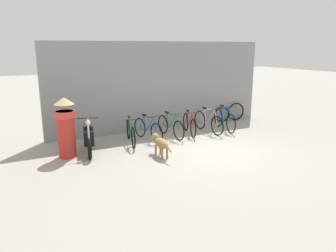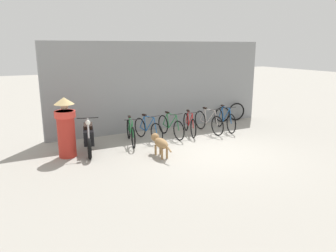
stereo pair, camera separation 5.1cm
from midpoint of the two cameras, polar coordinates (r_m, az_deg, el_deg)
ground_plane at (r=9.59m, az=7.65°, el=-4.47°), size 60.00×60.00×0.00m
shop_wall_back at (r=11.98m, az=-1.12°, el=7.01°), size 8.40×0.20×3.14m
bicycle_0 at (r=10.28m, az=-6.65°, el=-1.13°), size 0.53×1.70×0.86m
bicycle_1 at (r=10.62m, az=-3.65°, el=-0.58°), size 0.46×1.59×0.85m
bicycle_2 at (r=10.96m, az=0.30°, el=-0.09°), size 0.46×1.67×0.85m
bicycle_3 at (r=11.35m, az=3.59°, el=0.32°), size 0.56×1.57×0.84m
bicycle_4 at (r=11.64m, az=6.88°, el=0.70°), size 0.46×1.73×0.89m
bicycle_5 at (r=12.06m, az=9.68°, el=1.10°), size 0.50×1.71×0.91m
motorcycle at (r=9.69m, az=-13.80°, el=-1.90°), size 0.64×1.94×1.09m
stray_dog at (r=9.04m, az=-1.54°, el=-2.89°), size 0.27×1.15×0.58m
person_in_robes at (r=9.28m, az=-17.51°, el=-0.10°), size 0.76×0.76×1.66m
spare_tire_left at (r=13.70m, az=11.62°, el=2.48°), size 0.73×0.17×0.73m
spare_tire_right at (r=13.31m, az=9.27°, el=2.02°), size 0.61×0.23×0.62m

